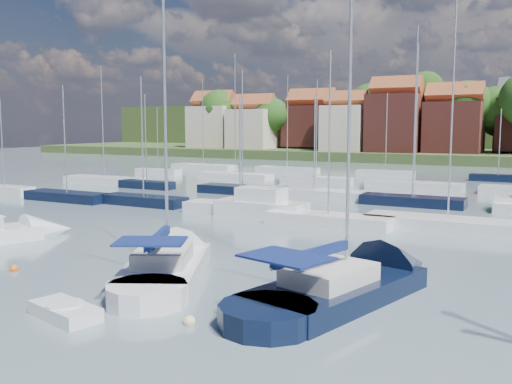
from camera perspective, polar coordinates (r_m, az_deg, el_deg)
The scene contains 10 objects.
ground at distance 60.17m, azimuth 13.98°, elevation -0.08°, with size 260.00×260.00×0.00m, color #4D6169.
sailboat_left at distance 37.58m, azimuth -24.10°, elevation -3.97°, with size 5.74×9.99×13.27m.
sailboat_centre at distance 27.97m, azimuth -8.42°, elevation -7.02°, with size 8.27×12.31×16.48m.
sailboat_navy at distance 24.71m, azimuth 10.59°, elevation -8.93°, with size 6.68×13.70×18.26m.
tender at distance 22.24m, azimuth -18.56°, elevation -11.23°, with size 3.19×2.03×0.64m.
buoy_c at distance 29.96m, azimuth -23.03°, elevation -7.26°, with size 0.42×0.42×0.42m, color #D85914.
buoy_d at distance 20.69m, azimuth -6.68°, elevation -13.01°, with size 0.46×0.46×0.46m, color beige.
buoy_e at distance 26.44m, azimuth 7.17°, elevation -8.60°, with size 0.50×0.50×0.50m, color #D85914.
marina_field at distance 54.99m, azimuth 14.67°, elevation -0.28°, with size 79.62×41.41×15.93m.
far_shore_town at distance 151.14m, azimuth 23.62°, elevation 5.32°, with size 212.46×90.00×22.27m.
Camera 1 is at (14.59, -17.95, 6.99)m, focal length 40.00 mm.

